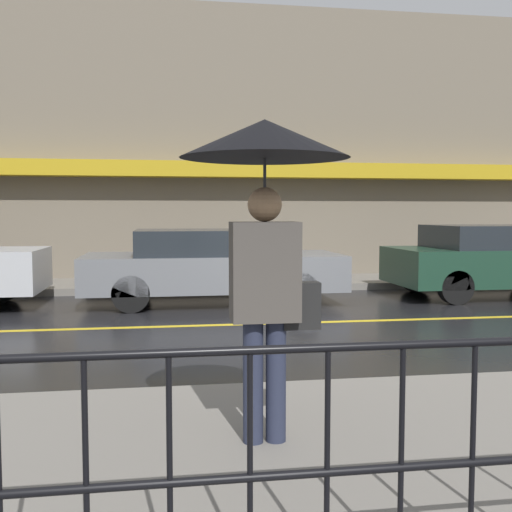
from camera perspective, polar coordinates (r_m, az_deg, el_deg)
ground_plane at (r=8.83m, az=2.83°, el=-6.41°), size 80.00×80.00×0.00m
sidewalk_near at (r=4.24m, az=17.10°, el=-17.40°), size 28.00×3.01×0.14m
sidewalk_far at (r=13.17m, az=-1.06°, el=-2.61°), size 28.00×1.98×0.14m
lane_marking at (r=8.83m, az=2.83°, el=-6.39°), size 25.20×0.12×0.01m
building_storefront at (r=14.27m, az=-1.69°, el=10.39°), size 28.00×0.85×6.42m
pedestrian at (r=3.77m, az=0.91°, el=6.75°), size 1.07×1.07×2.05m
car_grey at (r=10.75m, az=-4.33°, el=-0.85°), size 4.55×1.90×1.32m
car_dark_green at (r=12.41m, az=21.59°, el=-0.33°), size 3.93×1.91×1.38m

